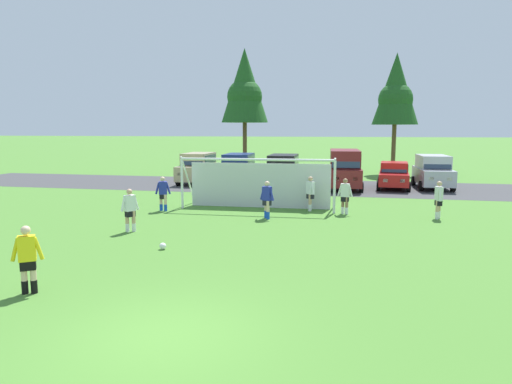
{
  "coord_description": "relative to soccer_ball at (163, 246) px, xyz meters",
  "views": [
    {
      "loc": [
        3.39,
        -7.61,
        3.88
      ],
      "look_at": [
        -0.41,
        10.57,
        1.3
      ],
      "focal_mm": 32.11,
      "sensor_mm": 36.0,
      "label": 1
    }
  ],
  "objects": [
    {
      "name": "parked_car_slot_center_left",
      "position": [
        1.45,
        16.58,
        1.0
      ],
      "size": [
        2.2,
        4.63,
        2.16
      ],
      "color": "black",
      "rests_on": "ground"
    },
    {
      "name": "parking_lot_strip",
      "position": [
        2.52,
        17.21,
        -0.11
      ],
      "size": [
        52.0,
        8.4,
        0.01
      ],
      "primitive_type": "cube",
      "color": "#3D3D3F",
      "rests_on": "ground"
    },
    {
      "name": "parked_car_slot_right",
      "position": [
        11.12,
        17.98,
        1.0
      ],
      "size": [
        2.26,
        4.66,
        2.16
      ],
      "color": "#B2B2BC",
      "rests_on": "ground"
    },
    {
      "name": "player_defender_far",
      "position": [
        -2.23,
        2.17,
        0.71
      ],
      "size": [
        0.53,
        0.62,
        1.64
      ],
      "color": "tan",
      "rests_on": "ground"
    },
    {
      "name": "soccer_goal",
      "position": [
        1.49,
        8.27,
        1.18
      ],
      "size": [
        7.47,
        2.14,
        2.57
      ],
      "color": "white",
      "rests_on": "ground"
    },
    {
      "name": "tree_mid_left",
      "position": [
        9.37,
        27.13,
        6.86
      ],
      "size": [
        3.8,
        3.8,
        10.14
      ],
      "color": "brown",
      "rests_on": "ground"
    },
    {
      "name": "player_winger_left",
      "position": [
        4.03,
        8.06,
        0.71
      ],
      "size": [
        0.48,
        0.66,
        1.64
      ],
      "color": "tan",
      "rests_on": "ground"
    },
    {
      "name": "parked_car_slot_left",
      "position": [
        -1.74,
        17.1,
        1.0
      ],
      "size": [
        2.28,
        4.68,
        2.16
      ],
      "color": "navy",
      "rests_on": "ground"
    },
    {
      "name": "player_trailing_back",
      "position": [
        9.64,
        7.24,
        0.71
      ],
      "size": [
        0.3,
        0.75,
        1.64
      ],
      "color": "tan",
      "rests_on": "ground"
    },
    {
      "name": "tree_left_edge",
      "position": [
        -3.13,
        24.99,
        7.16
      ],
      "size": [
        3.97,
        3.97,
        10.58
      ],
      "color": "brown",
      "rests_on": "ground"
    },
    {
      "name": "referee",
      "position": [
        -1.49,
        -4.39,
        0.71
      ],
      "size": [
        0.7,
        0.41,
        1.64
      ],
      "color": "beige",
      "rests_on": "ground"
    },
    {
      "name": "parked_car_slot_center_right",
      "position": [
        8.62,
        17.3,
        0.77
      ],
      "size": [
        2.29,
        4.33,
        1.72
      ],
      "color": "red",
      "rests_on": "ground"
    },
    {
      "name": "player_midfield_center",
      "position": [
        5.66,
        7.52,
        0.71
      ],
      "size": [
        0.72,
        0.31,
        1.64
      ],
      "color": "#936B4C",
      "rests_on": "ground"
    },
    {
      "name": "parked_car_slot_center",
      "position": [
        5.47,
        16.53,
        1.23
      ],
      "size": [
        2.4,
        4.9,
        2.52
      ],
      "color": "maroon",
      "rests_on": "ground"
    },
    {
      "name": "soccer_ball",
      "position": [
        0.0,
        0.0,
        0.0
      ],
      "size": [
        0.22,
        0.22,
        0.22
      ],
      "color": "white",
      "rests_on": "ground"
    },
    {
      "name": "player_striker_near",
      "position": [
        2.37,
        5.75,
        0.71
      ],
      "size": [
        0.69,
        0.39,
        1.64
      ],
      "color": "beige",
      "rests_on": "ground"
    },
    {
      "name": "player_winger_right",
      "position": [
        -2.79,
        6.57,
        0.71
      ],
      "size": [
        0.73,
        0.38,
        1.64
      ],
      "color": "beige",
      "rests_on": "ground"
    },
    {
      "name": "parked_car_slot_far_left",
      "position": [
        -4.81,
        17.54,
        1.0
      ],
      "size": [
        2.18,
        4.62,
        2.16
      ],
      "color": "tan",
      "rests_on": "ground"
    },
    {
      "name": "ground_plane",
      "position": [
        2.52,
        9.12,
        -0.11
      ],
      "size": [
        400.0,
        400.0,
        0.0
      ],
      "primitive_type": "plane",
      "color": "#477A2D"
    }
  ]
}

